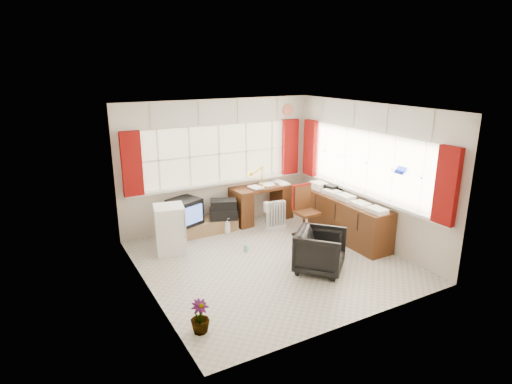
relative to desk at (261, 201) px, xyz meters
The scene contains 20 objects.
ground 2.03m from the desk, 114.93° to the right, with size 4.00×4.00×0.00m, color beige.
room_walls 2.26m from the desk, 114.93° to the right, with size 4.00×4.00×4.00m.
window_back 1.00m from the desk, behind, with size 3.70×0.12×3.60m.
window_right 2.18m from the desk, 58.40° to the right, with size 0.12×3.70×3.60m.
curtains 1.36m from the desk, 84.23° to the right, with size 3.83×3.83×1.15m.
overhead_cabinets 2.02m from the desk, 80.08° to the right, with size 3.98×3.98×0.48m.
desk is the anchor object (origin of this frame).
desk_lamp 0.65m from the desk, 109.78° to the right, with size 0.19×0.17×0.44m.
task_chair 1.16m from the desk, 75.04° to the right, with size 0.41×0.44×0.98m.
office_chair 2.48m from the desk, 97.68° to the right, with size 0.72×0.74×0.67m, color black.
radiator 0.63m from the desk, 90.47° to the right, with size 0.40×0.20×0.57m.
credenza 1.83m from the desk, 60.86° to the right, with size 0.50×2.00×0.85m.
file_tray 1.47m from the desk, 44.10° to the right, with size 0.31×0.40×0.13m, color black.
tv_bench 1.42m from the desk, behind, with size 1.40×0.50×0.25m, color olive.
crt_tv 1.69m from the desk, behind, with size 0.67×0.64×0.48m.
hifi_stack 0.95m from the desk, 168.85° to the right, with size 0.62×0.50×0.38m.
mini_fridge 2.24m from the desk, 163.49° to the right, with size 0.58×0.59×0.83m.
spray_bottle_a 1.03m from the desk, 159.68° to the right, with size 0.12×0.12×0.31m, color silver.
spray_bottle_b 1.64m from the desk, 128.79° to the right, with size 0.08×0.08×0.17m, color #90D8D5.
flower_vase 4.00m from the desk, 130.20° to the right, with size 0.24×0.24×0.42m, color black.
Camera 1 is at (-3.33, -5.50, 3.12)m, focal length 30.00 mm.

